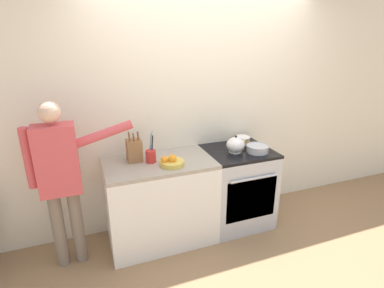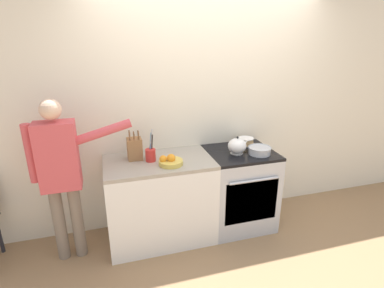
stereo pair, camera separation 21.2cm
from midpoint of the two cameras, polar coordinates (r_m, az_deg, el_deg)
The scene contains 11 objects.
ground_plane at distance 3.34m, azimuth 4.75°, elevation -18.06°, with size 16.00×16.00×0.00m, color #93704C.
wall_back at distance 3.33m, azimuth 0.49°, elevation 6.87°, with size 8.00×0.04×2.60m.
counter_cabinet at distance 3.17m, azimuth -7.98°, elevation -10.72°, with size 1.07×0.64×0.89m.
stove_range at distance 3.44m, azimuth 6.76°, elevation -8.10°, with size 0.71×0.67×0.89m.
layer_cake at distance 3.45m, azimuth 7.83°, elevation 0.67°, with size 0.22×0.22×0.08m.
tea_kettle at distance 3.17m, azimuth 6.44°, elevation -0.19°, with size 0.23×0.19×0.19m.
mixing_bowl at distance 3.22m, azimuth 10.54°, elevation -0.89°, with size 0.24×0.24×0.08m.
knife_block at distance 3.00m, azimuth -12.95°, elevation -1.18°, with size 0.14×0.14×0.31m.
utensil_crock at distance 2.95m, azimuth -9.90°, elevation -2.11°, with size 0.10×0.10×0.33m.
fruit_bowl at distance 2.86m, azimuth -6.08°, elevation -3.39°, with size 0.23×0.23×0.11m.
person_baker at distance 2.87m, azimuth -25.75°, elevation -5.10°, with size 0.91×0.20×1.56m.
Camera 1 is at (-1.28, -2.33, 2.04)m, focal length 28.00 mm.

